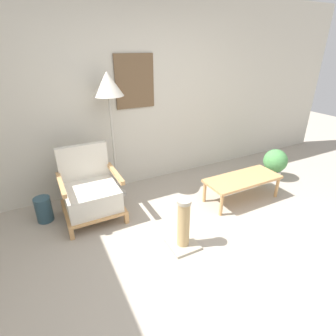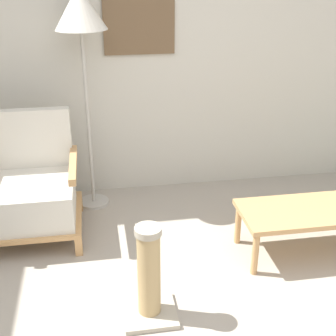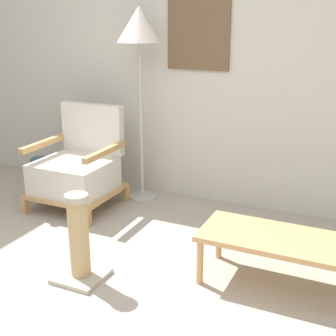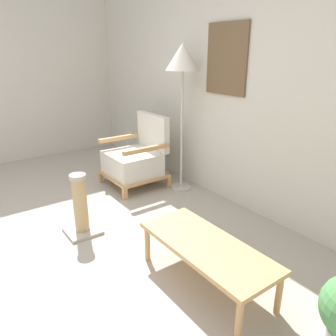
{
  "view_description": "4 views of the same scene",
  "coord_description": "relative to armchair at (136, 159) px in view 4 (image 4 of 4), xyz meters",
  "views": [
    {
      "loc": [
        -1.33,
        -1.35,
        2.0
      ],
      "look_at": [
        0.1,
        1.39,
        0.55
      ],
      "focal_mm": 28.0,
      "sensor_mm": 36.0,
      "label": 1
    },
    {
      "loc": [
        -0.39,
        -1.55,
        1.91
      ],
      "look_at": [
        0.1,
        1.39,
        0.55
      ],
      "focal_mm": 50.0,
      "sensor_mm": 36.0,
      "label": 2
    },
    {
      "loc": [
        1.51,
        -1.63,
        1.66
      ],
      "look_at": [
        0.1,
        1.39,
        0.55
      ],
      "focal_mm": 50.0,
      "sensor_mm": 36.0,
      "label": 3
    },
    {
      "loc": [
        2.55,
        -0.37,
        1.64
      ],
      "look_at": [
        0.1,
        1.39,
        0.55
      ],
      "focal_mm": 35.0,
      "sensor_mm": 36.0,
      "label": 4
    }
  ],
  "objects": [
    {
      "name": "floor_lamp",
      "position": [
        0.44,
        0.38,
        1.15
      ],
      "size": [
        0.39,
        0.39,
        1.72
      ],
      "color": "#B7B2A8",
      "rests_on": "ground_plane"
    },
    {
      "name": "wall_back",
      "position": [
        0.88,
        0.66,
        1.01
      ],
      "size": [
        8.0,
        0.09,
        2.7
      ],
      "color": "beige",
      "rests_on": "ground_plane"
    },
    {
      "name": "coffee_table",
      "position": [
        1.96,
        -0.57,
        -0.04
      ],
      "size": [
        1.08,
        0.45,
        0.34
      ],
      "color": "tan",
      "rests_on": "ground_plane"
    },
    {
      "name": "vase",
      "position": [
        -0.56,
        0.17,
        -0.18
      ],
      "size": [
        0.2,
        0.2,
        0.32
      ],
      "primitive_type": "cylinder",
      "color": "#2D4C5B",
      "rests_on": "ground_plane"
    },
    {
      "name": "ground_plane",
      "position": [
        0.88,
        -1.59,
        -0.35
      ],
      "size": [
        14.0,
        14.0,
        0.0
      ],
      "primitive_type": "plane",
      "color": "#A89E8E"
    },
    {
      "name": "armchair",
      "position": [
        0.0,
        0.0,
        0.0
      ],
      "size": [
        0.7,
        0.68,
        0.88
      ],
      "color": "tan",
      "rests_on": "ground_plane"
    },
    {
      "name": "scratching_post",
      "position": [
        0.74,
        -1.03,
        -0.1
      ],
      "size": [
        0.3,
        0.3,
        0.59
      ],
      "color": "#B2A893",
      "rests_on": "ground_plane"
    }
  ]
}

